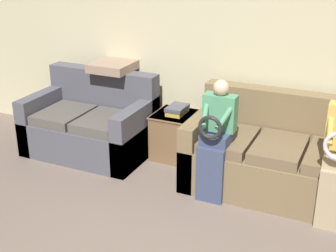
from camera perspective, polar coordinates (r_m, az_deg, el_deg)
wall_back at (r=5.11m, az=9.79°, el=9.21°), size 7.78×0.06×2.55m
couch_main at (r=4.80m, az=13.55°, el=-3.89°), size 1.81×0.94×0.94m
couch_side at (r=5.57m, az=-9.32°, el=0.07°), size 1.40×0.90×0.93m
child_left_seated at (r=4.45m, az=5.84°, el=-1.26°), size 0.32×0.36×1.16m
side_shelf at (r=5.36m, az=1.20°, el=-1.13°), size 0.54×0.50×0.53m
book_stack at (r=5.26m, az=1.14°, el=1.99°), size 0.19×0.29×0.09m
throw_pillow at (r=5.53m, az=-6.77°, el=7.22°), size 0.46×0.46×0.10m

